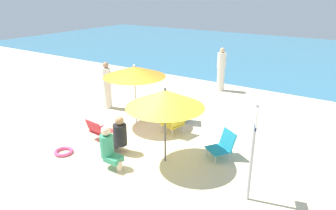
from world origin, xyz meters
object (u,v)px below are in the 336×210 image
object	(u,v)px
beach_chair_b	(183,112)
person_d	(221,69)
beach_chair_c	(175,123)
umbrella_yellow	(165,99)
person_c	(107,85)
beach_chair_d	(223,145)
person_a	(109,147)
beach_chair_a	(99,130)
warning_sign	(254,140)
person_b	(119,135)
umbrella_orange	(134,72)
swim_ring	(64,152)

from	to	relation	value
beach_chair_b	person_d	xyz separation A→B (m)	(-0.39, 3.52, 0.51)
beach_chair_c	person_d	world-z (taller)	person_d
umbrella_yellow	person_c	distance (m)	4.06
beach_chair_d	person_a	world-z (taller)	person_a
beach_chair_a	beach_chair_c	distance (m)	2.05
beach_chair_c	person_d	xyz separation A→B (m)	(-0.61, 4.33, 0.51)
beach_chair_c	warning_sign	xyz separation A→B (m)	(2.66, -1.68, 0.92)
beach_chair_b	person_b	xyz separation A→B (m)	(-0.39, -2.41, 0.13)
beach_chair_b	umbrella_yellow	bearing A→B (deg)	80.59
beach_chair_a	person_b	xyz separation A→B (m)	(0.86, -0.19, 0.15)
umbrella_yellow	beach_chair_c	xyz separation A→B (m)	(-0.57, 1.36, -1.20)
umbrella_yellow	beach_chair_c	size ratio (longest dim) A/B	2.60
beach_chair_d	person_c	size ratio (longest dim) A/B	0.47
umbrella_orange	person_c	distance (m)	1.88
beach_chair_a	beach_chair_c	xyz separation A→B (m)	(1.47, 1.42, 0.03)
beach_chair_d	umbrella_orange	bearing A→B (deg)	-65.00
beach_chair_a	beach_chair_b	xyz separation A→B (m)	(1.25, 2.22, 0.02)
person_a	person_d	distance (m)	6.61
umbrella_yellow	person_a	xyz separation A→B (m)	(-0.89, -0.91, -1.03)
umbrella_orange	person_d	distance (m)	4.48
beach_chair_d	warning_sign	world-z (taller)	warning_sign
beach_chair_c	person_a	world-z (taller)	person_a
umbrella_orange	beach_chair_c	xyz separation A→B (m)	(1.34, 0.03, -1.25)
person_a	beach_chair_d	bearing A→B (deg)	42.94
umbrella_orange	person_b	bearing A→B (deg)	-65.06
beach_chair_a	person_d	xyz separation A→B (m)	(0.87, 5.75, 0.54)
person_b	warning_sign	size ratio (longest dim) A/B	0.49
umbrella_yellow	person_d	world-z (taller)	umbrella_yellow
warning_sign	beach_chair_c	bearing A→B (deg)	127.80
beach_chair_b	person_b	bearing A→B (deg)	51.27
person_a	person_b	size ratio (longest dim) A/B	1.04
beach_chair_c	person_a	bearing A→B (deg)	94.66
beach_chair_a	beach_chair_d	world-z (taller)	beach_chair_d
person_d	swim_ring	bearing A→B (deg)	-26.72
beach_chair_a	beach_chair_b	world-z (taller)	beach_chair_b
person_b	person_a	bearing A→B (deg)	115.23
swim_ring	beach_chair_a	bearing A→B (deg)	77.20
beach_chair_d	person_c	bearing A→B (deg)	-68.54
beach_chair_b	beach_chair_a	bearing A→B (deg)	31.11
beach_chair_a	person_a	distance (m)	1.45
umbrella_orange	person_a	xyz separation A→B (m)	(1.02, -2.23, -1.09)
warning_sign	person_c	bearing A→B (deg)	138.95
person_a	person_c	bearing A→B (deg)	133.53
beach_chair_c	swim_ring	size ratio (longest dim) A/B	1.49
warning_sign	beach_chair_b	bearing A→B (deg)	119.31
umbrella_yellow	umbrella_orange	xyz separation A→B (m)	(-1.91, 1.32, 0.05)
umbrella_yellow	beach_chair_b	distance (m)	2.60
beach_chair_c	beach_chair_d	distance (m)	1.67
person_a	person_b	bearing A→B (deg)	113.72
person_c	swim_ring	bearing A→B (deg)	53.56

